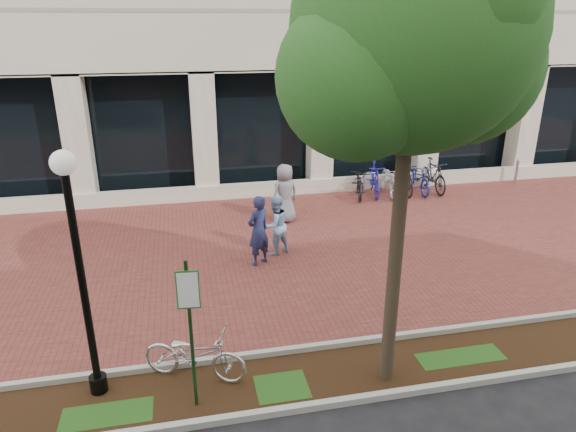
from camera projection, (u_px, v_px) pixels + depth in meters
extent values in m
plane|color=black|center=(295.00, 248.00, 13.75)|extent=(120.00, 120.00, 0.00)
cube|color=brown|center=(295.00, 248.00, 13.75)|extent=(40.00, 9.00, 0.01)
cube|color=black|center=(361.00, 370.00, 8.96)|extent=(40.00, 1.50, 0.01)
cube|color=#A7A89E|center=(348.00, 343.00, 9.62)|extent=(40.00, 0.12, 0.12)
cube|color=#A7A89E|center=(377.00, 396.00, 8.25)|extent=(40.00, 0.12, 0.12)
cube|color=black|center=(260.00, 130.00, 18.12)|extent=(40.00, 0.15, 4.20)
cube|color=beige|center=(266.00, 189.00, 17.78)|extent=(40.00, 0.25, 0.50)
cube|color=beige|center=(264.00, 134.00, 17.48)|extent=(0.80, 0.80, 4.20)
cube|color=#163D18|center=(191.00, 337.00, 7.71)|extent=(0.05, 0.05, 2.54)
cube|color=#1B6D28|center=(188.00, 290.00, 7.39)|extent=(0.34, 0.02, 0.62)
cube|color=white|center=(188.00, 290.00, 7.37)|extent=(0.30, 0.01, 0.56)
cylinder|color=black|center=(99.00, 384.00, 8.40)|extent=(0.28, 0.28, 0.30)
cylinder|color=black|center=(84.00, 291.00, 7.79)|extent=(0.12, 0.12, 3.74)
sphere|color=silver|center=(63.00, 163.00, 7.07)|extent=(0.36, 0.36, 0.36)
cylinder|color=#413325|center=(394.00, 275.00, 8.07)|extent=(0.22, 0.22, 3.94)
sphere|color=#23551A|center=(414.00, 29.00, 6.77)|extent=(3.33, 3.33, 3.33)
sphere|color=#23551A|center=(460.00, 65.00, 7.44)|extent=(2.33, 2.33, 2.33)
sphere|color=#23551A|center=(359.00, 78.00, 6.59)|extent=(2.17, 2.17, 2.17)
imported|color=silver|center=(195.00, 354.00, 8.61)|extent=(1.92, 1.31, 0.95)
imported|color=navy|center=(258.00, 231.00, 12.56)|extent=(0.78, 0.72, 1.80)
imported|color=#89ABCD|center=(275.00, 225.00, 13.18)|extent=(0.96, 0.88, 1.59)
imported|color=slate|center=(285.00, 194.00, 15.27)|extent=(1.03, 0.86, 1.79)
cylinder|color=silver|center=(516.00, 173.00, 19.08)|extent=(0.11, 0.11, 0.84)
sphere|color=silver|center=(518.00, 160.00, 18.92)|extent=(0.12, 0.12, 0.12)
imported|color=black|center=(359.00, 182.00, 17.69)|extent=(1.17, 2.09, 1.04)
imported|color=#242198|center=(374.00, 179.00, 17.77)|extent=(0.93, 1.99, 1.15)
imported|color=silver|center=(389.00, 180.00, 17.90)|extent=(0.99, 2.06, 1.04)
imported|color=black|center=(404.00, 177.00, 17.99)|extent=(0.74, 1.97, 1.15)
imported|color=navy|center=(418.00, 178.00, 18.12)|extent=(0.79, 2.01, 1.04)
imported|color=black|center=(433.00, 175.00, 18.20)|extent=(0.55, 1.92, 1.15)
cylinder|color=silver|center=(396.00, 182.00, 18.00)|extent=(0.04, 0.04, 0.80)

